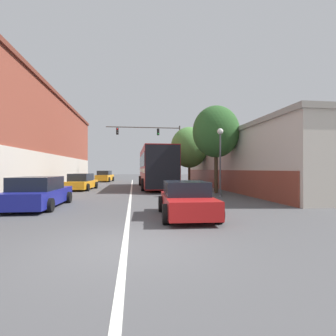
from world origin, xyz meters
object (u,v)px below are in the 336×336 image
traffic_signal_gantry (159,141)px  street_tree_near (216,132)px  parked_car_left_mid (38,193)px  hatchback_foreground (186,200)px  parked_car_left_near (82,182)px  parked_car_left_far (105,176)px  street_tree_far (189,147)px  street_lamp (220,152)px  bus (156,166)px

traffic_signal_gantry → street_tree_near: bearing=-78.1°
parked_car_left_mid → street_tree_near: size_ratio=0.75×
parked_car_left_mid → hatchback_foreground: bearing=-116.0°
parked_car_left_near → traffic_signal_gantry: size_ratio=0.53×
parked_car_left_far → traffic_signal_gantry: size_ratio=0.50×
parked_car_left_near → parked_car_left_mid: (0.06, -10.07, 0.01)m
hatchback_foreground → parked_car_left_near: 14.52m
street_tree_far → street_lamp: bearing=-91.9°
traffic_signal_gantry → street_tree_far: bearing=-63.0°
bus → street_tree_far: size_ratio=1.87×
hatchback_foreground → street_tree_near: 10.50m
parked_car_left_far → street_lamp: (9.27, -20.74, 2.05)m
street_tree_far → parked_car_left_mid: bearing=-125.0°
traffic_signal_gantry → street_tree_near: traffic_signal_gantry is taller
bus → street_lamp: size_ratio=2.67×
parked_car_left_far → street_lamp: street_lamp is taller
parked_car_left_near → bus: bearing=-72.4°
hatchback_foreground → traffic_signal_gantry: traffic_signal_gantry is taller
bus → hatchback_foreground: size_ratio=2.90×
parked_car_left_far → street_tree_near: size_ratio=0.71×
bus → hatchback_foreground: (-0.10, -14.57, -1.36)m
street_tree_far → bus: bearing=-143.7°
bus → parked_car_left_near: 6.60m
hatchback_foreground → street_tree_far: 18.02m
parked_car_left_near → street_tree_near: (10.19, -4.20, 3.78)m
parked_car_left_near → street_tree_near: street_tree_near is taller
street_lamp → street_tree_far: bearing=88.1°
bus → parked_car_left_mid: bus is taller
bus → traffic_signal_gantry: bearing=-7.7°
street_tree_near → hatchback_foreground: bearing=-114.1°
parked_car_left_far → street_tree_near: street_tree_near is taller
hatchback_foreground → parked_car_left_far: bearing=14.7°
street_lamp → street_tree_far: size_ratio=0.70×
bus → traffic_signal_gantry: 8.66m
parked_car_left_mid → traffic_signal_gantry: bearing=-19.9°
parked_car_left_near → street_tree_far: size_ratio=0.78×
hatchback_foreground → parked_car_left_near: parked_car_left_near is taller
parked_car_left_near → street_tree_far: bearing=-62.7°
traffic_signal_gantry → street_lamp: bearing=-81.9°
traffic_signal_gantry → street_tree_far: size_ratio=1.48×
parked_car_left_far → traffic_signal_gantry: traffic_signal_gantry is taller
parked_car_left_far → street_tree_near: (9.82, -18.19, 3.70)m
parked_car_left_mid → street_lamp: 10.36m
street_tree_far → parked_car_left_far: bearing=134.4°
parked_car_left_mid → traffic_signal_gantry: size_ratio=0.52×
parked_car_left_far → traffic_signal_gantry: (6.96, -4.57, 4.44)m
hatchback_foreground → parked_car_left_near: size_ratio=0.82×
parked_car_left_far → street_tree_far: bearing=-129.2°
parked_car_left_mid → street_lamp: size_ratio=1.10×
hatchback_foreground → street_tree_far: size_ratio=0.65×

